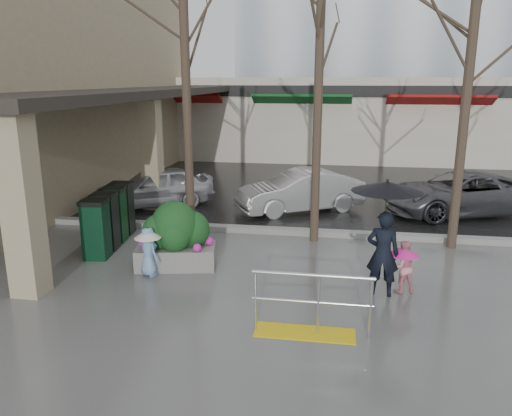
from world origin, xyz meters
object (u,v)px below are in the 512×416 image
(handrail, at_px, (309,312))
(news_boxes, at_px, (110,218))
(tree_midwest, at_px, (321,20))
(planter, at_px, (176,236))
(child_blue, at_px, (148,247))
(car_b, at_px, (300,191))
(child_pink, at_px, (403,263))
(tree_west, at_px, (184,29))
(tree_mideast, at_px, (473,35))
(woman, at_px, (385,225))
(car_c, at_px, (460,193))
(car_a, at_px, (154,187))

(handrail, xyz_separation_m, news_boxes, (-5.04, 3.66, 0.30))
(tree_midwest, relative_size, planter, 3.90)
(handrail, height_order, child_blue, same)
(tree_midwest, bearing_deg, car_b, 101.61)
(child_pink, height_order, planter, planter)
(tree_west, height_order, child_pink, tree_west)
(tree_mideast, xyz_separation_m, child_pink, (-1.50, -2.88, -4.28))
(planter, bearing_deg, tree_midwest, 39.16)
(woman, relative_size, child_pink, 2.18)
(tree_west, height_order, car_b, tree_west)
(tree_west, bearing_deg, child_blue, -90.77)
(planter, bearing_deg, child_pink, -7.05)
(tree_mideast, xyz_separation_m, planter, (-6.13, -2.31, -4.17))
(woman, bearing_deg, planter, -6.28)
(planter, xyz_separation_m, car_c, (6.98, 5.54, -0.06))
(woman, xyz_separation_m, planter, (-4.23, 0.78, -0.68))
(tree_midwest, distance_m, woman, 5.14)
(planter, bearing_deg, car_c, 38.44)
(woman, bearing_deg, tree_west, -29.73)
(tree_west, distance_m, planter, 4.97)
(car_b, height_order, car_c, same)
(car_a, relative_size, car_b, 0.97)
(tree_west, relative_size, tree_midwest, 0.97)
(tree_midwest, relative_size, news_boxes, 2.83)
(woman, bearing_deg, handrail, 58.30)
(tree_midwest, bearing_deg, child_pink, -57.99)
(car_c, bearing_deg, car_a, -105.25)
(child_blue, distance_m, news_boxes, 2.38)
(tree_mideast, bearing_deg, car_b, 144.20)
(tree_west, bearing_deg, news_boxes, -145.70)
(car_b, relative_size, car_c, 0.84)
(tree_west, relative_size, car_c, 1.50)
(tree_midwest, bearing_deg, woman, -65.59)
(child_pink, bearing_deg, woman, 6.63)
(child_pink, bearing_deg, car_a, -58.63)
(tree_west, xyz_separation_m, woman, (4.60, -3.08, -3.71))
(woman, distance_m, child_blue, 4.71)
(tree_west, xyz_separation_m, car_b, (2.63, 2.79, -4.45))
(planter, xyz_separation_m, news_boxes, (-2.04, 1.16, -0.02))
(tree_midwest, relative_size, car_a, 1.89)
(news_boxes, bearing_deg, car_a, 87.97)
(child_pink, bearing_deg, news_boxes, -34.80)
(tree_west, bearing_deg, car_a, 126.68)
(woman, distance_m, car_a, 8.74)
(tree_mideast, height_order, car_a, tree_mideast)
(child_blue, xyz_separation_m, planter, (0.41, 0.56, 0.09))
(car_c, bearing_deg, tree_mideast, -33.65)
(planter, distance_m, car_a, 5.47)
(tree_west, distance_m, car_a, 5.54)
(child_pink, relative_size, car_a, 0.28)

